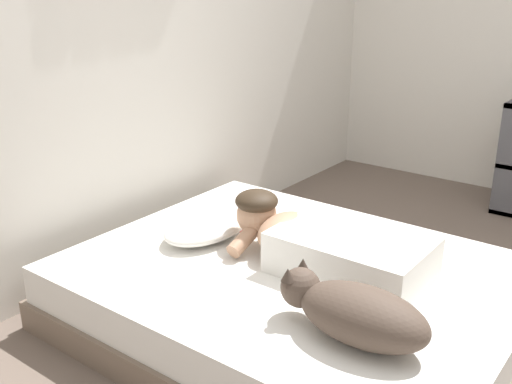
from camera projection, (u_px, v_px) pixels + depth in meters
The scene contains 8 objects.
ground_plane at pixel (394, 347), 2.58m from camera, with size 13.44×13.44×0.00m, color #66564C.
back_wall at pixel (125, 30), 3.06m from camera, with size 4.72×0.12×2.50m.
bed at pixel (294, 297), 2.68m from camera, with size 1.52×1.95×0.31m.
pillow at pixel (208, 225), 2.91m from camera, with size 0.52×0.32×0.11m, color white.
person_lying at pixel (323, 243), 2.59m from camera, with size 0.43×0.92×0.27m.
dog at pixel (355, 312), 2.07m from camera, with size 0.26×0.57×0.21m.
coffee_cup at pixel (241, 222), 3.00m from camera, with size 0.12×0.09×0.07m.
cell_phone at pixel (373, 258), 2.68m from camera, with size 0.07×0.14×0.01m, color black.
Camera 1 is at (-2.12, -0.85, 1.51)m, focal length 41.97 mm.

